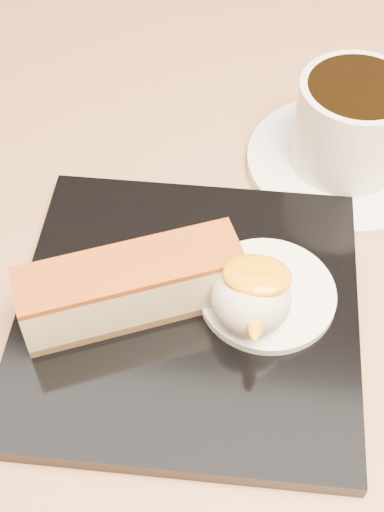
# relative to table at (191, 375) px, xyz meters

# --- Properties ---
(table) EXTENTS (0.80, 0.80, 0.72)m
(table) POSITION_rel_table_xyz_m (0.00, 0.00, 0.00)
(table) COLOR black
(table) RESTS_ON ground
(dessert_plate) EXTENTS (0.23, 0.23, 0.01)m
(dessert_plate) POSITION_rel_table_xyz_m (0.00, -0.04, 0.16)
(dessert_plate) COLOR black
(dessert_plate) RESTS_ON table
(cheesecake) EXTENTS (0.14, 0.09, 0.04)m
(cheesecake) POSITION_rel_table_xyz_m (-0.03, -0.05, 0.19)
(cheesecake) COLOR brown
(cheesecake) RESTS_ON dessert_plate
(cream_smear) EXTENTS (0.09, 0.09, 0.01)m
(cream_smear) POSITION_rel_table_xyz_m (0.05, -0.03, 0.17)
(cream_smear) COLOR white
(cream_smear) RESTS_ON dessert_plate
(ice_cream_scoop) EXTENTS (0.05, 0.05, 0.05)m
(ice_cream_scoop) POSITION_rel_table_xyz_m (0.04, -0.05, 0.19)
(ice_cream_scoop) COLOR white
(ice_cream_scoop) RESTS_ON cream_smear
(mango_sauce) EXTENTS (0.04, 0.03, 0.01)m
(mango_sauce) POSITION_rel_table_xyz_m (0.05, -0.05, 0.21)
(mango_sauce) COLOR #FF9508
(mango_sauce) RESTS_ON ice_cream_scoop
(mint_sprig) EXTENTS (0.03, 0.02, 0.00)m
(mint_sprig) POSITION_rel_table_xyz_m (0.02, -0.00, 0.17)
(mint_sprig) COLOR #287C34
(mint_sprig) RESTS_ON cream_smear
(saucer) EXTENTS (0.15, 0.15, 0.01)m
(saucer) POSITION_rel_table_xyz_m (0.10, 0.11, 0.16)
(saucer) COLOR white
(saucer) RESTS_ON table
(coffee_cup) EXTENTS (0.11, 0.08, 0.07)m
(coffee_cup) POSITION_rel_table_xyz_m (0.11, 0.11, 0.20)
(coffee_cup) COLOR white
(coffee_cup) RESTS_ON saucer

